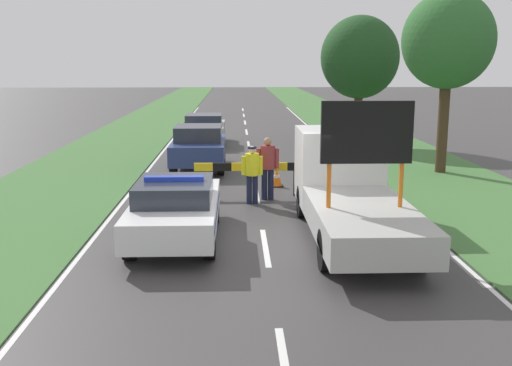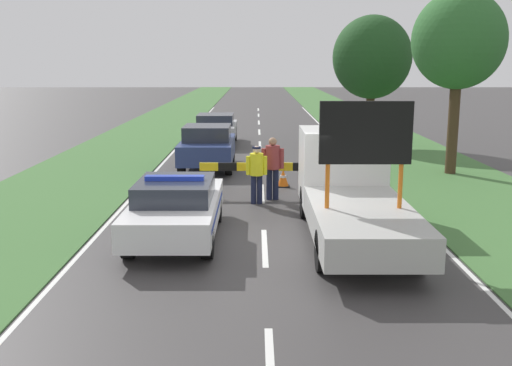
{
  "view_description": "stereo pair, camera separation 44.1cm",
  "coord_description": "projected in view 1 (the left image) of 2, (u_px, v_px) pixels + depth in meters",
  "views": [
    {
      "loc": [
        -0.63,
        -12.76,
        3.92
      ],
      "look_at": [
        -0.15,
        1.07,
        1.1
      ],
      "focal_mm": 42.0,
      "sensor_mm": 36.0,
      "label": 1
    },
    {
      "loc": [
        -0.19,
        -12.77,
        3.92
      ],
      "look_at": [
        -0.15,
        1.07,
        1.1
      ],
      "focal_mm": 42.0,
      "sensor_mm": 36.0,
      "label": 2
    }
  ],
  "objects": [
    {
      "name": "traffic_cone_centre_front",
      "position": [
        277.0,
        178.0,
        19.05
      ],
      "size": [
        0.41,
        0.41,
        0.57
      ],
      "color": "black",
      "rests_on": "ground"
    },
    {
      "name": "traffic_cone_near_police",
      "position": [
        319.0,
        184.0,
        18.13
      ],
      "size": [
        0.38,
        0.38,
        0.53
      ],
      "color": "black",
      "rests_on": "ground"
    },
    {
      "name": "pedestrian_civilian",
      "position": [
        268.0,
        163.0,
        17.09
      ],
      "size": [
        0.65,
        0.41,
        1.8
      ],
      "rotation": [
        0.0,
        0.0,
        -0.41
      ],
      "color": "#191E38",
      "rests_on": "ground"
    },
    {
      "name": "queued_car_hatch_blue",
      "position": [
        199.0,
        147.0,
        22.02
      ],
      "size": [
        1.89,
        4.03,
        1.62
      ],
      "rotation": [
        0.0,
        0.0,
        3.14
      ],
      "color": "navy",
      "rests_on": "ground"
    },
    {
      "name": "lane_markings",
      "position": [
        251.0,
        162.0,
        23.72
      ],
      "size": [
        7.77,
        57.05,
        0.01
      ],
      "color": "silver",
      "rests_on": "ground"
    },
    {
      "name": "roadside_tree_near_right",
      "position": [
        360.0,
        58.0,
        27.63
      ],
      "size": [
        3.62,
        3.62,
        6.0
      ],
      "color": "#42301E",
      "rests_on": "ground"
    },
    {
      "name": "police_car",
      "position": [
        176.0,
        208.0,
        13.3
      ],
      "size": [
        1.85,
        4.59,
        1.46
      ],
      "rotation": [
        0.0,
        0.0,
        -0.06
      ],
      "color": "white",
      "rests_on": "ground"
    },
    {
      "name": "work_truck",
      "position": [
        348.0,
        187.0,
        13.82
      ],
      "size": [
        2.03,
        6.28,
        3.16
      ],
      "rotation": [
        0.0,
        0.0,
        3.12
      ],
      "color": "white",
      "rests_on": "ground"
    },
    {
      "name": "roadside_tree_near_left",
      "position": [
        448.0,
        41.0,
        20.53
      ],
      "size": [
        3.16,
        3.16,
        6.29
      ],
      "color": "#42301E",
      "rests_on": "ground"
    },
    {
      "name": "police_officer",
      "position": [
        252.0,
        170.0,
        16.58
      ],
      "size": [
        0.59,
        0.37,
        1.64
      ],
      "rotation": [
        0.0,
        0.0,
        3.46
      ],
      "color": "#191E38",
      "rests_on": "ground"
    },
    {
      "name": "road_barrier",
      "position": [
        250.0,
        169.0,
        17.57
      ],
      "size": [
        3.28,
        0.08,
        1.0
      ],
      "rotation": [
        0.0,
        0.0,
        -0.13
      ],
      "color": "black",
      "rests_on": "ground"
    },
    {
      "name": "queued_car_sedan_silver",
      "position": [
        204.0,
        128.0,
        28.61
      ],
      "size": [
        1.91,
        4.18,
        1.45
      ],
      "rotation": [
        0.0,
        0.0,
        3.14
      ],
      "color": "#B2B2B7",
      "rests_on": "ground"
    },
    {
      "name": "grass_verge_left",
      "position": [
        132.0,
        134.0,
        32.67
      ],
      "size": [
        4.68,
        120.0,
        0.03
      ],
      "color": "#427038",
      "rests_on": "ground"
    },
    {
      "name": "ground_plane",
      "position": [
        264.0,
        241.0,
        13.3
      ],
      "size": [
        160.0,
        160.0,
        0.0
      ],
      "primitive_type": "plane",
      "color": "#3D3A3A"
    },
    {
      "name": "grass_verge_right",
      "position": [
        360.0,
        133.0,
        33.09
      ],
      "size": [
        4.68,
        120.0,
        0.03
      ],
      "color": "#427038",
      "rests_on": "ground"
    }
  ]
}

